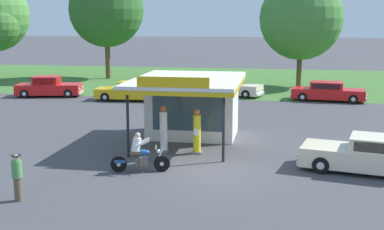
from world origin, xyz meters
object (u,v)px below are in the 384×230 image
object	(u,v)px
featured_classic_sedan	(374,156)
parked_car_second_row_spare	(328,92)
gas_pump_offside	(197,133)
bystander_chatting_near_pumps	(17,176)
parked_car_back_row_centre	(49,87)
parked_car_back_row_right	(132,92)
parked_car_back_row_far_left	(228,87)
gas_pump_nearside	(164,131)
motorcycle_with_rider	(139,156)

from	to	relation	value
featured_classic_sedan	parked_car_second_row_spare	world-z (taller)	featured_classic_sedan
gas_pump_offside	bystander_chatting_near_pumps	distance (m)	8.43
gas_pump_offside	parked_car_back_row_centre	size ratio (longest dim) A/B	0.38
parked_car_back_row_right	parked_car_back_row_centre	world-z (taller)	parked_car_back_row_centre
bystander_chatting_near_pumps	parked_car_back_row_centre	bearing A→B (deg)	113.02
parked_car_back_row_right	parked_car_back_row_far_left	world-z (taller)	parked_car_back_row_far_left
bystander_chatting_near_pumps	parked_car_back_row_far_left	bearing A→B (deg)	79.64
gas_pump_nearside	bystander_chatting_near_pumps	distance (m)	7.66
parked_car_second_row_spare	parked_car_back_row_far_left	world-z (taller)	parked_car_back_row_far_left
gas_pump_offside	parked_car_back_row_far_left	world-z (taller)	gas_pump_offside
featured_classic_sedan	gas_pump_offside	bearing A→B (deg)	167.01
motorcycle_with_rider	parked_car_back_row_centre	distance (m)	21.64
bystander_chatting_near_pumps	motorcycle_with_rider	bearing A→B (deg)	51.29
parked_car_second_row_spare	gas_pump_offside	bearing A→B (deg)	-113.60
parked_car_back_row_right	parked_car_back_row_far_left	xyz separation A→B (m)	(6.73, 3.49, 0.04)
gas_pump_offside	parked_car_back_row_centre	xyz separation A→B (m)	(-14.03, 14.74, -0.22)
motorcycle_with_rider	parked_car_second_row_spare	size ratio (longest dim) A/B	0.41
gas_pump_nearside	parked_car_back_row_centre	xyz separation A→B (m)	(-12.51, 14.74, -0.28)
gas_pump_offside	bystander_chatting_near_pumps	xyz separation A→B (m)	(-4.83, -6.91, -0.08)
featured_classic_sedan	gas_pump_nearside	bearing A→B (deg)	169.20
gas_pump_offside	parked_car_back_row_right	bearing A→B (deg)	117.02
gas_pump_offside	parked_car_second_row_spare	size ratio (longest dim) A/B	0.36
parked_car_second_row_spare	motorcycle_with_rider	bearing A→B (deg)	-114.66
gas_pump_nearside	bystander_chatting_near_pumps	bearing A→B (deg)	-115.62
bystander_chatting_near_pumps	gas_pump_offside	bearing A→B (deg)	55.03
parked_car_second_row_spare	parked_car_back_row_centre	xyz separation A→B (m)	(-21.09, -1.41, 0.05)
parked_car_back_row_right	parked_car_second_row_spare	world-z (taller)	parked_car_second_row_spare
parked_car_second_row_spare	parked_car_back_row_far_left	size ratio (longest dim) A/B	0.99
bystander_chatting_near_pumps	featured_classic_sedan	bearing A→B (deg)	23.46
motorcycle_with_rider	parked_car_back_row_centre	size ratio (longest dim) A/B	0.43
gas_pump_offside	motorcycle_with_rider	bearing A→B (deg)	-119.88
parked_car_back_row_far_left	bystander_chatting_near_pumps	distance (m)	24.75
featured_classic_sedan	bystander_chatting_near_pumps	size ratio (longest dim) A/B	3.66
parked_car_back_row_right	bystander_chatting_near_pumps	size ratio (longest dim) A/B	3.46
parked_car_back_row_far_left	gas_pump_nearside	bearing A→B (deg)	-93.73
gas_pump_nearside	parked_car_back_row_right	world-z (taller)	gas_pump_nearside
motorcycle_with_rider	parked_car_back_row_centre	world-z (taller)	motorcycle_with_rider
gas_pump_nearside	parked_car_second_row_spare	distance (m)	18.29
parked_car_back_row_right	parked_car_back_row_far_left	bearing A→B (deg)	27.46
gas_pump_offside	parked_car_second_row_spare	bearing A→B (deg)	66.40
gas_pump_nearside	parked_car_back_row_centre	distance (m)	19.34
gas_pump_nearside	parked_car_second_row_spare	world-z (taller)	gas_pump_nearside
gas_pump_offside	parked_car_back_row_right	xyz separation A→B (m)	(-7.11, 13.94, -0.28)
gas_pump_offside	motorcycle_with_rider	size ratio (longest dim) A/B	0.88
gas_pump_nearside	motorcycle_with_rider	bearing A→B (deg)	-94.85
gas_pump_offside	parked_car_back_row_right	distance (m)	15.65
parked_car_back_row_far_left	bystander_chatting_near_pumps	world-z (taller)	bystander_chatting_near_pumps
gas_pump_nearside	parked_car_back_row_centre	size ratio (longest dim) A/B	0.40
parked_car_back_row_centre	bystander_chatting_near_pumps	world-z (taller)	bystander_chatting_near_pumps
featured_classic_sedan	bystander_chatting_near_pumps	world-z (taller)	bystander_chatting_near_pumps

